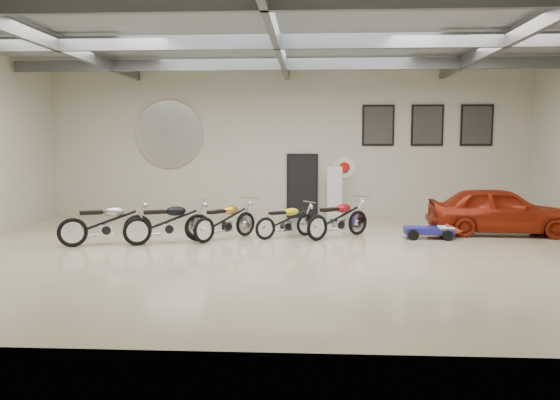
# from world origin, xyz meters

# --- Properties ---
(floor) EXTENTS (16.00, 12.00, 0.01)m
(floor) POSITION_xyz_m (0.00, 0.00, 0.00)
(floor) COLOR beige
(floor) RESTS_ON ground
(ceiling) EXTENTS (16.00, 12.00, 0.01)m
(ceiling) POSITION_xyz_m (0.00, 0.00, 5.00)
(ceiling) COLOR gray
(ceiling) RESTS_ON back_wall
(back_wall) EXTENTS (16.00, 0.02, 5.00)m
(back_wall) POSITION_xyz_m (0.00, 6.00, 2.50)
(back_wall) COLOR beige
(back_wall) RESTS_ON floor
(ceiling_beams) EXTENTS (15.80, 11.80, 0.32)m
(ceiling_beams) POSITION_xyz_m (0.00, 0.00, 4.75)
(ceiling_beams) COLOR #54585B
(ceiling_beams) RESTS_ON ceiling
(door) EXTENTS (0.92, 0.08, 2.10)m
(door) POSITION_xyz_m (0.50, 5.95, 1.05)
(door) COLOR black
(door) RESTS_ON back_wall
(logo_plaque) EXTENTS (2.30, 0.06, 1.16)m
(logo_plaque) POSITION_xyz_m (-4.00, 5.95, 2.80)
(logo_plaque) COLOR silver
(logo_plaque) RESTS_ON back_wall
(poster_left) EXTENTS (1.05, 0.08, 1.35)m
(poster_left) POSITION_xyz_m (3.00, 5.96, 3.10)
(poster_left) COLOR black
(poster_left) RESTS_ON back_wall
(poster_mid) EXTENTS (1.05, 0.08, 1.35)m
(poster_mid) POSITION_xyz_m (4.60, 5.96, 3.10)
(poster_mid) COLOR black
(poster_mid) RESTS_ON back_wall
(poster_right) EXTENTS (1.05, 0.08, 1.35)m
(poster_right) POSITION_xyz_m (6.20, 5.96, 3.10)
(poster_right) COLOR black
(poster_right) RESTS_ON back_wall
(oil_sign) EXTENTS (0.72, 0.10, 0.72)m
(oil_sign) POSITION_xyz_m (1.90, 5.95, 1.70)
(oil_sign) COLOR white
(oil_sign) RESTS_ON back_wall
(banner_stand) EXTENTS (0.49, 0.21, 1.80)m
(banner_stand) POSITION_xyz_m (1.57, 5.50, 0.90)
(banner_stand) COLOR white
(banner_stand) RESTS_ON floor
(motorcycle_silver) EXTENTS (2.29, 1.57, 1.15)m
(motorcycle_silver) POSITION_xyz_m (-4.31, 0.77, 0.57)
(motorcycle_silver) COLOR silver
(motorcycle_silver) RESTS_ON floor
(motorcycle_black) EXTENTS (2.26, 1.56, 1.13)m
(motorcycle_black) POSITION_xyz_m (-2.81, 1.05, 0.57)
(motorcycle_black) COLOR silver
(motorcycle_black) RESTS_ON floor
(motorcycle_gold) EXTENTS (1.80, 1.97, 1.06)m
(motorcycle_gold) POSITION_xyz_m (-1.46, 1.68, 0.53)
(motorcycle_gold) COLOR silver
(motorcycle_gold) RESTS_ON floor
(motorcycle_yellow) EXTENTS (1.83, 1.51, 0.95)m
(motorcycle_yellow) POSITION_xyz_m (0.12, 2.04, 0.48)
(motorcycle_yellow) COLOR silver
(motorcycle_yellow) RESTS_ON floor
(motorcycle_red) EXTENTS (2.02, 1.84, 1.09)m
(motorcycle_red) POSITION_xyz_m (1.50, 2.09, 0.54)
(motorcycle_red) COLOR silver
(motorcycle_red) RESTS_ON floor
(go_kart) EXTENTS (1.57, 0.75, 0.56)m
(go_kart) POSITION_xyz_m (4.03, 2.10, 0.28)
(go_kart) COLOR navy
(go_kart) RESTS_ON floor
(vintage_car) EXTENTS (1.89, 4.00, 1.32)m
(vintage_car) POSITION_xyz_m (6.00, 2.92, 0.66)
(vintage_car) COLOR maroon
(vintage_car) RESTS_ON floor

